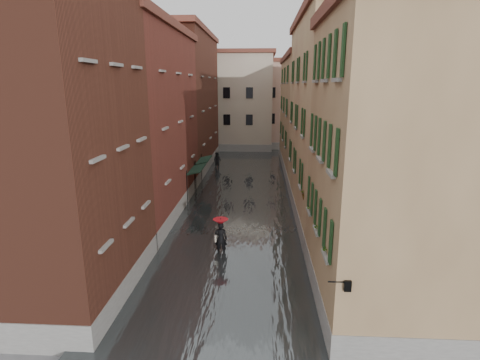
# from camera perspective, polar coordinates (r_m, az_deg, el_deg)

# --- Properties ---
(ground) EXTENTS (120.00, 120.00, 0.00)m
(ground) POSITION_cam_1_polar(r_m,az_deg,el_deg) (18.97, -2.08, -14.13)
(ground) COLOR #4F4E50
(ground) RESTS_ON ground
(floodwater) EXTENTS (10.00, 60.00, 0.20)m
(floodwater) POSITION_cam_1_polar(r_m,az_deg,el_deg) (30.97, 0.13, -2.45)
(floodwater) COLOR #3D4243
(floodwater) RESTS_ON ground
(building_left_near) EXTENTS (6.00, 8.00, 13.00)m
(building_left_near) POSITION_cam_1_polar(r_m,az_deg,el_deg) (17.15, -27.03, 4.25)
(building_left_near) COLOR brown
(building_left_near) RESTS_ON ground
(building_left_mid) EXTENTS (6.00, 14.00, 12.50)m
(building_left_mid) POSITION_cam_1_polar(r_m,az_deg,el_deg) (27.16, -15.40, 7.93)
(building_left_mid) COLOR maroon
(building_left_mid) RESTS_ON ground
(building_left_far) EXTENTS (6.00, 16.00, 14.00)m
(building_left_far) POSITION_cam_1_polar(r_m,az_deg,el_deg) (41.56, -8.88, 11.35)
(building_left_far) COLOR brown
(building_left_far) RESTS_ON ground
(building_right_near) EXTENTS (6.00, 8.00, 11.50)m
(building_right_near) POSITION_cam_1_polar(r_m,az_deg,el_deg) (15.91, 22.97, 1.25)
(building_right_near) COLOR olive
(building_right_near) RESTS_ON ground
(building_right_mid) EXTENTS (6.00, 14.00, 13.00)m
(building_right_mid) POSITION_cam_1_polar(r_m,az_deg,el_deg) (26.29, 15.23, 8.29)
(building_right_mid) COLOR tan
(building_right_mid) RESTS_ON ground
(building_right_far) EXTENTS (6.00, 16.00, 11.50)m
(building_right_far) POSITION_cam_1_polar(r_m,az_deg,el_deg) (41.09, 10.93, 9.49)
(building_right_far) COLOR olive
(building_right_far) RESTS_ON ground
(building_end_cream) EXTENTS (12.00, 9.00, 13.00)m
(building_end_cream) POSITION_cam_1_polar(r_m,az_deg,el_deg) (54.86, -1.60, 11.67)
(building_end_cream) COLOR beige
(building_end_cream) RESTS_ON ground
(building_end_pink) EXTENTS (10.00, 9.00, 12.00)m
(building_end_pink) POSITION_cam_1_polar(r_m,az_deg,el_deg) (56.86, 7.83, 11.14)
(building_end_pink) COLOR tan
(building_end_pink) RESTS_ON ground
(awning_near) EXTENTS (1.09, 3.33, 2.80)m
(awning_near) POSITION_cam_1_polar(r_m,az_deg,el_deg) (29.87, -6.65, 1.54)
(awning_near) COLOR black
(awning_near) RESTS_ON ground
(awning_far) EXTENTS (1.09, 3.28, 2.80)m
(awning_far) POSITION_cam_1_polar(r_m,az_deg,el_deg) (33.49, -5.57, 2.96)
(awning_far) COLOR black
(awning_far) RESTS_ON ground
(wall_lantern) EXTENTS (0.71, 0.22, 0.35)m
(wall_lantern) POSITION_cam_1_polar(r_m,az_deg,el_deg) (12.50, 15.94, -15.13)
(wall_lantern) COLOR black
(wall_lantern) RESTS_ON ground
(window_planters) EXTENTS (0.59, 8.28, 0.84)m
(window_planters) POSITION_cam_1_polar(r_m,az_deg,el_deg) (17.11, 11.54, -4.82)
(window_planters) COLOR brown
(window_planters) RESTS_ON ground
(pedestrian_main) EXTENTS (0.86, 0.86, 2.06)m
(pedestrian_main) POSITION_cam_1_polar(r_m,az_deg,el_deg) (20.44, -2.96, -8.25)
(pedestrian_main) COLOR black
(pedestrian_main) RESTS_ON ground
(pedestrian_far) EXTENTS (1.02, 0.87, 1.86)m
(pedestrian_far) POSITION_cam_1_polar(r_m,az_deg,el_deg) (41.25, -3.48, 2.96)
(pedestrian_far) COLOR black
(pedestrian_far) RESTS_ON ground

